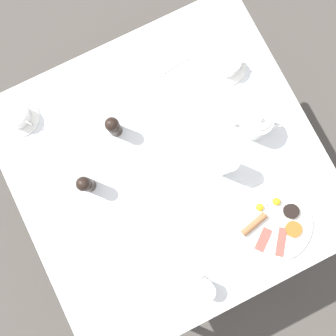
{
  "coord_description": "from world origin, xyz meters",
  "views": [
    {
      "loc": [
        -0.12,
        0.06,
        1.93
      ],
      "look_at": [
        0.0,
        0.0,
        0.75
      ],
      "focal_mm": 35.0,
      "sensor_mm": 36.0,
      "label": 1
    }
  ],
  "objects_px": {
    "teacup_with_saucer_right": "(228,65)",
    "fork_by_plate": "(189,189)",
    "teacup_with_saucer_left": "(18,116)",
    "creamer_jug": "(205,289)",
    "pepper_grinder": "(113,126)",
    "knife_by_plate": "(127,311)",
    "breakfast_plate": "(273,221)",
    "teapot_near": "(255,123)",
    "spoon_for_tea": "(172,67)",
    "water_glass_tall": "(225,164)",
    "salt_grinder": "(86,184)"
  },
  "relations": [
    {
      "from": "teacup_with_saucer_right",
      "to": "fork_by_plate",
      "type": "distance_m",
      "value": 0.49
    },
    {
      "from": "teapot_near",
      "to": "spoon_for_tea",
      "type": "relative_size",
      "value": 1.06
    },
    {
      "from": "teacup_with_saucer_left",
      "to": "salt_grinder",
      "type": "height_order",
      "value": "salt_grinder"
    },
    {
      "from": "teapot_near",
      "to": "salt_grinder",
      "type": "height_order",
      "value": "teapot_near"
    },
    {
      "from": "pepper_grinder",
      "to": "salt_grinder",
      "type": "height_order",
      "value": "same"
    },
    {
      "from": "breakfast_plate",
      "to": "teacup_with_saucer_left",
      "type": "bearing_deg",
      "value": 41.21
    },
    {
      "from": "teacup_with_saucer_left",
      "to": "pepper_grinder",
      "type": "bearing_deg",
      "value": -123.92
    },
    {
      "from": "water_glass_tall",
      "to": "teacup_with_saucer_left",
      "type": "bearing_deg",
      "value": 49.94
    },
    {
      "from": "teapot_near",
      "to": "creamer_jug",
      "type": "height_order",
      "value": "teapot_near"
    },
    {
      "from": "teacup_with_saucer_right",
      "to": "breakfast_plate",
      "type": "bearing_deg",
      "value": 168.26
    },
    {
      "from": "teapot_near",
      "to": "salt_grinder",
      "type": "distance_m",
      "value": 0.64
    },
    {
      "from": "salt_grinder",
      "to": "spoon_for_tea",
      "type": "height_order",
      "value": "salt_grinder"
    },
    {
      "from": "breakfast_plate",
      "to": "salt_grinder",
      "type": "relative_size",
      "value": 2.42
    },
    {
      "from": "water_glass_tall",
      "to": "salt_grinder",
      "type": "height_order",
      "value": "water_glass_tall"
    },
    {
      "from": "salt_grinder",
      "to": "knife_by_plate",
      "type": "height_order",
      "value": "salt_grinder"
    },
    {
      "from": "breakfast_plate",
      "to": "fork_by_plate",
      "type": "distance_m",
      "value": 0.32
    },
    {
      "from": "teacup_with_saucer_left",
      "to": "creamer_jug",
      "type": "xyz_separation_m",
      "value": [
        -0.85,
        -0.34,
        0.01
      ]
    },
    {
      "from": "breakfast_plate",
      "to": "teapot_near",
      "type": "height_order",
      "value": "teapot_near"
    },
    {
      "from": "water_glass_tall",
      "to": "salt_grinder",
      "type": "bearing_deg",
      "value": 71.85
    },
    {
      "from": "water_glass_tall",
      "to": "salt_grinder",
      "type": "distance_m",
      "value": 0.49
    },
    {
      "from": "water_glass_tall",
      "to": "pepper_grinder",
      "type": "xyz_separation_m",
      "value": [
        0.3,
        0.29,
        -0.01
      ]
    },
    {
      "from": "knife_by_plate",
      "to": "spoon_for_tea",
      "type": "bearing_deg",
      "value": -36.51
    },
    {
      "from": "salt_grinder",
      "to": "teapot_near",
      "type": "bearing_deg",
      "value": -96.38
    },
    {
      "from": "water_glass_tall",
      "to": "teacup_with_saucer_right",
      "type": "bearing_deg",
      "value": -30.36
    },
    {
      "from": "pepper_grinder",
      "to": "fork_by_plate",
      "type": "relative_size",
      "value": 0.67
    },
    {
      "from": "breakfast_plate",
      "to": "fork_by_plate",
      "type": "relative_size",
      "value": 1.62
    },
    {
      "from": "breakfast_plate",
      "to": "teapot_near",
      "type": "xyz_separation_m",
      "value": [
        0.34,
        -0.1,
        0.04
      ]
    },
    {
      "from": "water_glass_tall",
      "to": "breakfast_plate",
      "type": "bearing_deg",
      "value": -164.77
    },
    {
      "from": "creamer_jug",
      "to": "salt_grinder",
      "type": "bearing_deg",
      "value": 22.64
    },
    {
      "from": "teacup_with_saucer_left",
      "to": "creamer_jug",
      "type": "bearing_deg",
      "value": -158.41
    },
    {
      "from": "creamer_jug",
      "to": "spoon_for_tea",
      "type": "bearing_deg",
      "value": -18.46
    },
    {
      "from": "teacup_with_saucer_right",
      "to": "pepper_grinder",
      "type": "height_order",
      "value": "pepper_grinder"
    },
    {
      "from": "teapot_near",
      "to": "teacup_with_saucer_left",
      "type": "bearing_deg",
      "value": -172.17
    },
    {
      "from": "knife_by_plate",
      "to": "breakfast_plate",
      "type": "bearing_deg",
      "value": -85.49
    },
    {
      "from": "water_glass_tall",
      "to": "pepper_grinder",
      "type": "height_order",
      "value": "water_glass_tall"
    },
    {
      "from": "water_glass_tall",
      "to": "knife_by_plate",
      "type": "relative_size",
      "value": 0.67
    },
    {
      "from": "breakfast_plate",
      "to": "knife_by_plate",
      "type": "relative_size",
      "value": 1.29
    },
    {
      "from": "salt_grinder",
      "to": "fork_by_plate",
      "type": "bearing_deg",
      "value": -118.38
    },
    {
      "from": "salt_grinder",
      "to": "fork_by_plate",
      "type": "height_order",
      "value": "salt_grinder"
    },
    {
      "from": "teacup_with_saucer_left",
      "to": "teacup_with_saucer_right",
      "type": "distance_m",
      "value": 0.8
    },
    {
      "from": "teacup_with_saucer_right",
      "to": "salt_grinder",
      "type": "bearing_deg",
      "value": 104.89
    },
    {
      "from": "water_glass_tall",
      "to": "pepper_grinder",
      "type": "bearing_deg",
      "value": 44.58
    },
    {
      "from": "pepper_grinder",
      "to": "knife_by_plate",
      "type": "distance_m",
      "value": 0.65
    },
    {
      "from": "teacup_with_saucer_right",
      "to": "creamer_jug",
      "type": "distance_m",
      "value": 0.82
    },
    {
      "from": "water_glass_tall",
      "to": "creamer_jug",
      "type": "bearing_deg",
      "value": 144.33
    },
    {
      "from": "teacup_with_saucer_left",
      "to": "fork_by_plate",
      "type": "height_order",
      "value": "teacup_with_saucer_left"
    },
    {
      "from": "teacup_with_saucer_left",
      "to": "pepper_grinder",
      "type": "relative_size",
      "value": 1.26
    },
    {
      "from": "water_glass_tall",
      "to": "pepper_grinder",
      "type": "relative_size",
      "value": 1.26
    },
    {
      "from": "teapot_near",
      "to": "spoon_for_tea",
      "type": "bearing_deg",
      "value": 152.02
    },
    {
      "from": "creamer_jug",
      "to": "pepper_grinder",
      "type": "relative_size",
      "value": 0.75
    }
  ]
}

